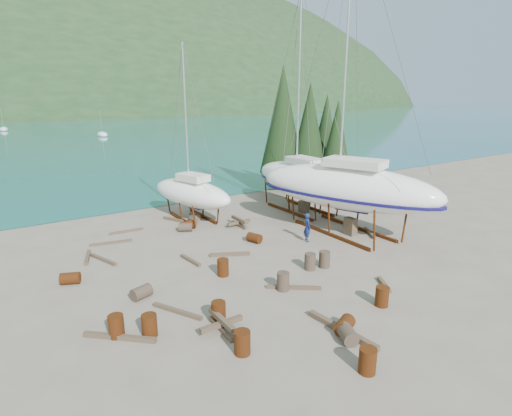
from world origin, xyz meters
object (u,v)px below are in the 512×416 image
large_sailboat_near (346,187)px  worker (307,227)px  small_sailboat_shore (192,193)px  large_sailboat_far (301,178)px

large_sailboat_near → worker: (-3.14, 0.04, -2.20)m
small_sailboat_shore → worker: size_ratio=6.72×
large_sailboat_far → large_sailboat_near: bearing=-97.9°
large_sailboat_near → worker: 3.84m
large_sailboat_near → small_sailboat_shore: 10.97m
large_sailboat_near → worker: size_ratio=10.61×
large_sailboat_far → worker: size_ratio=8.83×
large_sailboat_far → worker: 7.10m
large_sailboat_near → worker: large_sailboat_near is taller
large_sailboat_far → small_sailboat_shore: 8.48m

